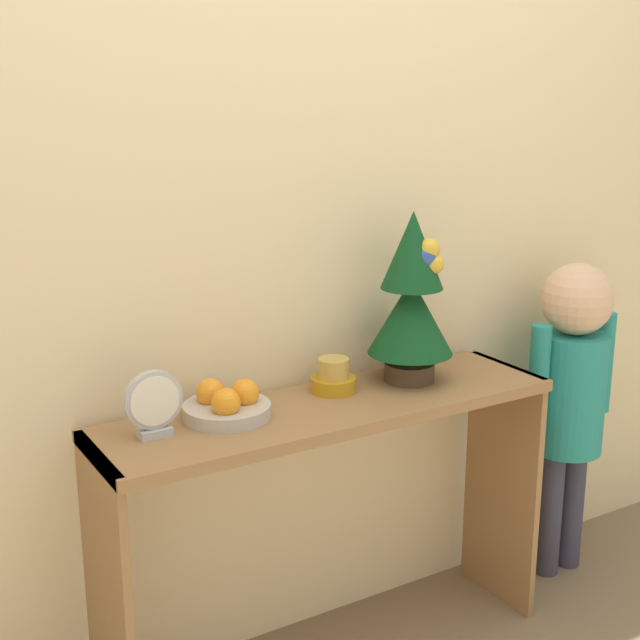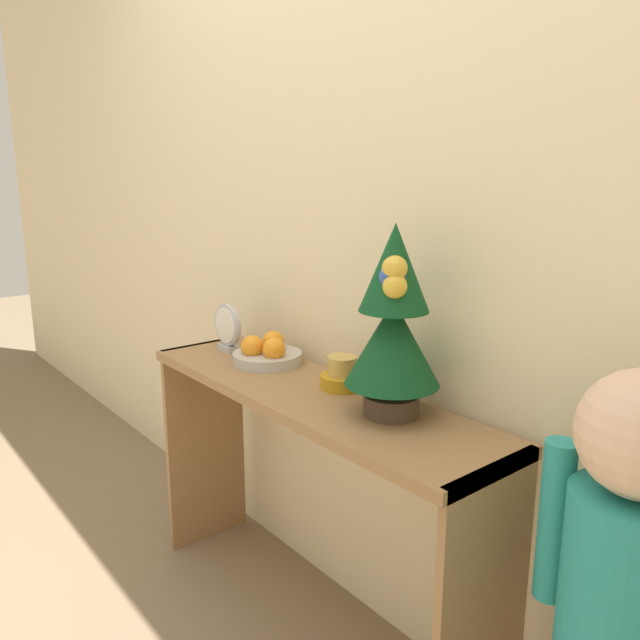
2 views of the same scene
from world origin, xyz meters
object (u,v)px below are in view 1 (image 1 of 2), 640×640
(singing_bowl, at_px, (334,378))
(desk_clock, at_px, (154,405))
(fruit_bowl, at_px, (227,405))
(child_figure, at_px, (571,381))
(mini_tree, at_px, (412,296))

(singing_bowl, relative_size, desk_clock, 0.75)
(fruit_bowl, bearing_deg, desk_clock, -173.03)
(desk_clock, relative_size, child_figure, 0.16)
(child_figure, bearing_deg, mini_tree, 177.40)
(singing_bowl, bearing_deg, child_figure, -4.38)
(fruit_bowl, distance_m, child_figure, 1.12)
(fruit_bowl, xyz_separation_m, child_figure, (1.11, -0.03, -0.13))
(desk_clock, height_order, child_figure, child_figure)
(fruit_bowl, bearing_deg, child_figure, -1.75)
(singing_bowl, bearing_deg, mini_tree, -9.12)
(fruit_bowl, relative_size, singing_bowl, 1.80)
(fruit_bowl, xyz_separation_m, singing_bowl, (0.31, 0.03, 0.00))
(singing_bowl, height_order, desk_clock, desk_clock)
(singing_bowl, distance_m, child_figure, 0.81)
(fruit_bowl, relative_size, desk_clock, 1.35)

